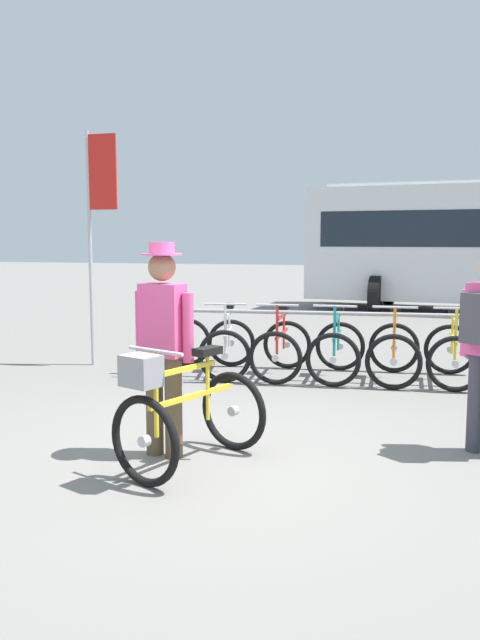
{
  "coord_description": "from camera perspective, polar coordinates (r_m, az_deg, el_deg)",
  "views": [
    {
      "loc": [
        1.49,
        -4.66,
        1.74
      ],
      "look_at": [
        -0.06,
        1.09,
        1.0
      ],
      "focal_mm": 36.14,
      "sensor_mm": 36.0,
      "label": 1
    }
  ],
  "objects": [
    {
      "name": "racked_bike_teal",
      "position": [
        8.2,
        8.57,
        -2.62
      ],
      "size": [
        0.69,
        1.13,
        0.97
      ],
      "color": "black",
      "rests_on": "ground"
    },
    {
      "name": "ground_plane",
      "position": [
        5.19,
        -2.59,
        -12.51
      ],
      "size": [
        80.0,
        80.0,
        0.0
      ],
      "primitive_type": "plane",
      "color": "slate"
    },
    {
      "name": "banner_flag",
      "position": [
        9.07,
        -12.49,
        10.02
      ],
      "size": [
        0.45,
        0.05,
        3.2
      ],
      "color": "#B2B2B7",
      "rests_on": "ground"
    },
    {
      "name": "person_with_featured_bike",
      "position": [
        5.16,
        -6.82,
        -1.8
      ],
      "size": [
        0.52,
        0.32,
        1.72
      ],
      "color": "brown",
      "rests_on": "ground"
    },
    {
      "name": "featured_bicycle",
      "position": [
        4.93,
        -4.93,
        -8.17
      ],
      "size": [
        1.02,
        1.26,
        0.97
      ],
      "color": "black",
      "rests_on": "ground"
    },
    {
      "name": "racked_bike_white",
      "position": [
        8.36,
        -1.07,
        -2.36
      ],
      "size": [
        0.86,
        1.22,
        0.97
      ],
      "color": "black",
      "rests_on": "ground"
    },
    {
      "name": "racked_bike_red",
      "position": [
        8.25,
        3.7,
        -2.5
      ],
      "size": [
        0.72,
        1.15,
        0.98
      ],
      "color": "black",
      "rests_on": "ground"
    },
    {
      "name": "bike_rack_rail",
      "position": [
        7.99,
        6.82,
        -0.43
      ],
      "size": [
        4.6,
        0.43,
        0.88
      ],
      "color": "#99999E",
      "rests_on": "ground"
    },
    {
      "name": "racked_bike_orange",
      "position": [
        8.21,
        13.47,
        -2.73
      ],
      "size": [
        0.69,
        1.11,
        0.97
      ],
      "color": "black",
      "rests_on": "ground"
    },
    {
      "name": "racked_bike_yellow",
      "position": [
        8.28,
        18.31,
        -2.82
      ],
      "size": [
        0.67,
        1.1,
        0.97
      ],
      "color": "black",
      "rests_on": "ground"
    },
    {
      "name": "racked_bike_blue",
      "position": [
        8.53,
        -5.69,
        -2.21
      ],
      "size": [
        0.67,
        1.1,
        0.97
      ],
      "color": "black",
      "rests_on": "ground"
    }
  ]
}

